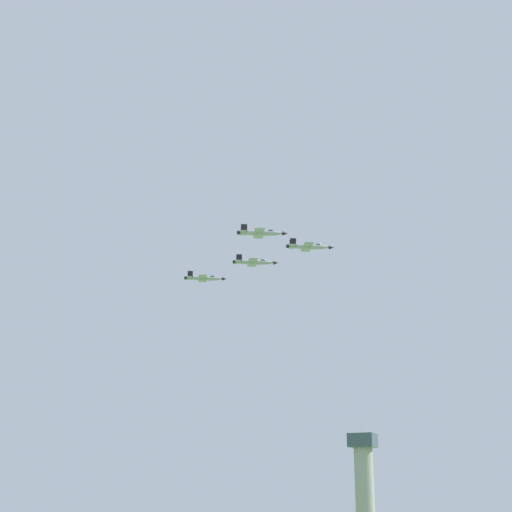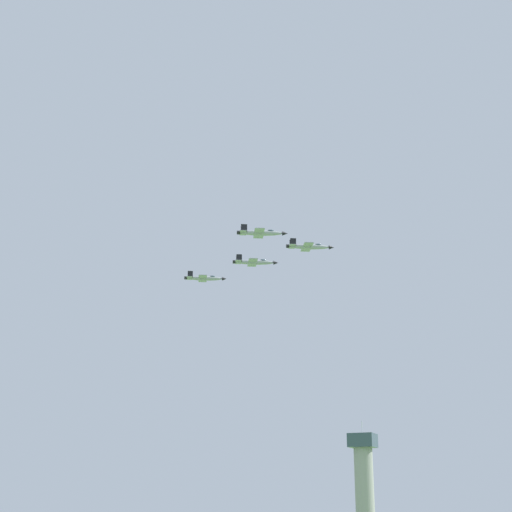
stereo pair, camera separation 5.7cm
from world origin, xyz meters
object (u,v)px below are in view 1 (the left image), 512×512
(control_tower, at_px, (365,493))
(jet_left_wingman, at_px, (255,262))
(jet_left_outer, at_px, (205,278))
(jet_right_wingman, at_px, (261,233))
(jet_lead, at_px, (309,247))

(control_tower, relative_size, jet_left_wingman, 2.34)
(jet_left_outer, bearing_deg, jet_right_wingman, -69.10)
(jet_lead, relative_size, jet_right_wingman, 1.00)
(jet_left_wingman, distance_m, jet_right_wingman, 27.11)
(control_tower, height_order, jet_lead, jet_lead)
(jet_right_wingman, relative_size, jet_left_outer, 1.05)
(jet_right_wingman, bearing_deg, jet_lead, 41.38)
(jet_left_wingman, relative_size, jet_left_outer, 1.04)
(control_tower, relative_size, jet_left_outer, 2.44)
(jet_lead, bearing_deg, jet_left_wingman, 138.86)
(control_tower, distance_m, jet_left_wingman, 93.62)
(jet_left_wingman, bearing_deg, jet_lead, -40.34)
(jet_left_wingman, bearing_deg, jet_left_outer, 139.66)
(jet_left_wingman, height_order, jet_right_wingman, jet_right_wingman)
(jet_left_wingman, distance_m, jet_left_outer, 21.01)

